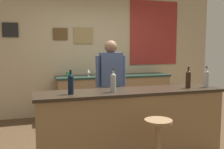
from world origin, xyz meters
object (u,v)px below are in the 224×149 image
object	(u,v)px
bartender	(111,82)
coffee_mug	(68,74)
wine_glass_a	(88,71)
wine_bottle_c	(188,79)
wine_bottle_d	(206,78)
wine_bottle_b	(113,82)
wine_glass_d	(121,70)
wine_bottle_a	(71,83)
wine_glass_b	(96,70)
wine_glass_c	(116,70)
bar_stool	(158,138)

from	to	relation	value
bartender	coffee_mug	bearing A→B (deg)	112.53
wine_glass_a	coffee_mug	xyz separation A→B (m)	(-0.41, 0.13, -0.06)
bartender	wine_bottle_c	bearing A→B (deg)	-44.63
bartender	wine_bottle_d	xyz separation A→B (m)	(1.20, -0.89, 0.12)
wine_bottle_b	wine_glass_a	xyz separation A→B (m)	(0.10, 2.05, -0.05)
wine_glass_a	wine_glass_d	xyz separation A→B (m)	(0.73, 0.01, 0.00)
wine_bottle_a	wine_bottle_c	distance (m)	1.68
wine_bottle_b	coffee_mug	distance (m)	2.21
wine_bottle_a	wine_glass_b	size ratio (longest dim) A/B	1.97
wine_bottle_a	wine_bottle_c	world-z (taller)	same
wine_glass_d	coffee_mug	world-z (taller)	wine_glass_d
bartender	wine_bottle_b	size ratio (longest dim) A/B	5.29
wine_glass_b	wine_glass_c	xyz separation A→B (m)	(0.40, -0.13, 0.00)
wine_bottle_b	wine_glass_c	bearing A→B (deg)	71.14
wine_glass_a	bar_stool	bearing A→B (deg)	-84.50
wine_bottle_a	wine_glass_d	bearing A→B (deg)	56.08
bar_stool	wine_glass_a	size ratio (longest dim) A/B	4.39
wine_bottle_a	wine_glass_a	size ratio (longest dim) A/B	1.97
coffee_mug	wine_glass_b	bearing A→B (deg)	-0.33
wine_glass_a	wine_glass_c	bearing A→B (deg)	-0.27
wine_bottle_b	coffee_mug	bearing A→B (deg)	97.93
wine_glass_a	wine_glass_d	distance (m)	0.73
wine_bottle_c	bar_stool	bearing A→B (deg)	-142.71
wine_bottle_b	wine_glass_a	distance (m)	2.06
wine_bottle_b	wine_bottle_d	world-z (taller)	same
bar_stool	wine_glass_a	distance (m)	2.71
wine_bottle_a	wine_bottle_b	xyz separation A→B (m)	(0.55, -0.01, 0.00)
wine_bottle_b	wine_glass_d	bearing A→B (deg)	68.17
bar_stool	wine_bottle_a	xyz separation A→B (m)	(-0.91, 0.60, 0.60)
coffee_mug	bar_stool	bearing A→B (deg)	-76.61
wine_bottle_a	wine_bottle_d	size ratio (longest dim) A/B	1.00
wine_bottle_b	wine_glass_d	world-z (taller)	wine_bottle_b
wine_glass_d	wine_glass_c	bearing A→B (deg)	-173.70
bar_stool	wine_bottle_c	bearing A→B (deg)	37.29
wine_glass_c	coffee_mug	world-z (taller)	wine_glass_c
wine_glass_b	coffee_mug	world-z (taller)	wine_glass_b
bartender	coffee_mug	xyz separation A→B (m)	(-0.54, 1.30, 0.01)
wine_bottle_c	wine_bottle_a	bearing A→B (deg)	179.57
wine_bottle_d	wine_glass_d	size ratio (longest dim) A/B	1.97
wine_bottle_a	wine_glass_c	bearing A→B (deg)	58.41
wine_glass_a	wine_glass_c	world-z (taller)	same
wine_bottle_a	coffee_mug	world-z (taller)	wine_bottle_a
bar_stool	wine_glass_a	xyz separation A→B (m)	(-0.25, 2.64, 0.55)
wine_bottle_b	wine_glass_c	distance (m)	2.17
wine_bottle_d	wine_glass_d	xyz separation A→B (m)	(-0.60, 2.07, -0.05)
wine_bottle_d	wine_glass_a	size ratio (longest dim) A/B	1.97
wine_glass_a	wine_bottle_d	bearing A→B (deg)	-57.18
wine_bottle_a	wine_glass_a	world-z (taller)	wine_bottle_a
wine_bottle_c	coffee_mug	distance (m)	2.62
bar_stool	wine_glass_d	xyz separation A→B (m)	(0.47, 2.66, 0.55)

